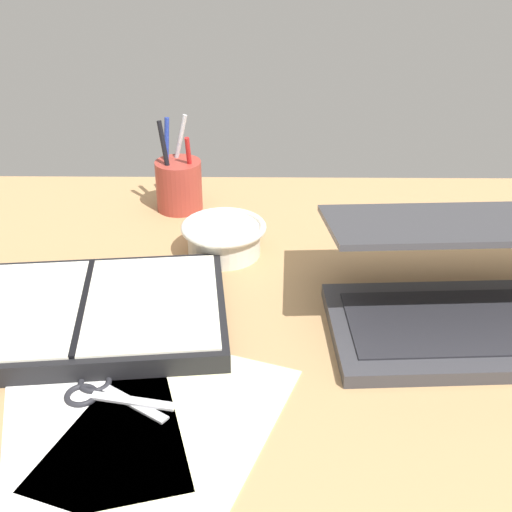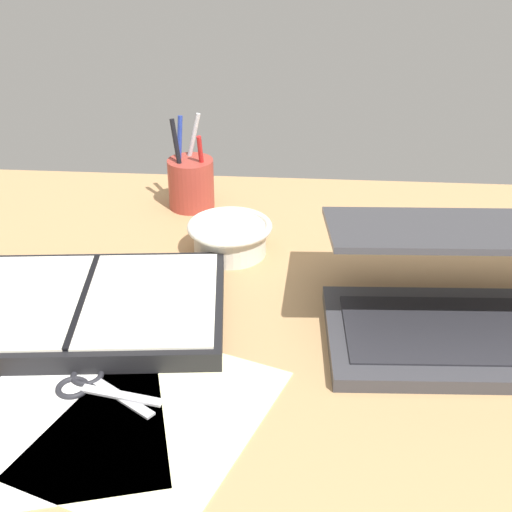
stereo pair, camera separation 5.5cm
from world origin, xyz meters
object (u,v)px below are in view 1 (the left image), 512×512
(bowl, at_px, (224,237))
(planner, at_px, (84,314))
(laptop, at_px, (467,291))
(pen_cup, at_px, (179,184))
(scissors, at_px, (99,392))

(bowl, bearing_deg, planner, -131.68)
(laptop, relative_size, planner, 0.94)
(pen_cup, relative_size, planner, 0.41)
(scissors, bearing_deg, pen_cup, 108.94)
(bowl, distance_m, planner, 0.26)
(pen_cup, height_order, planner, pen_cup)
(planner, bearing_deg, bowl, 42.18)
(laptop, bearing_deg, planner, 177.99)
(laptop, distance_m, bowl, 0.37)
(scissors, bearing_deg, planner, 131.73)
(bowl, relative_size, pen_cup, 0.81)
(laptop, xyz_separation_m, scissors, (-0.45, -0.15, -0.04))
(bowl, distance_m, scissors, 0.36)
(planner, bearing_deg, pen_cup, 70.32)
(bowl, relative_size, scissors, 1.02)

